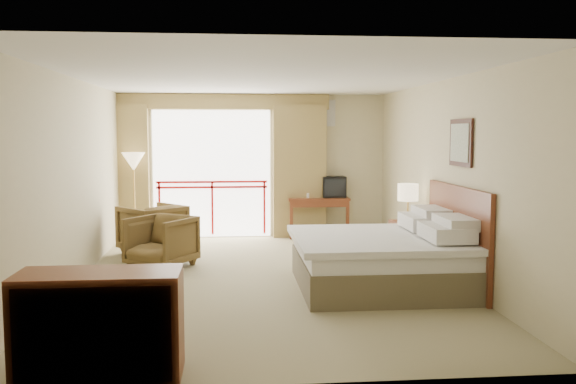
{
  "coord_description": "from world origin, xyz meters",
  "views": [
    {
      "loc": [
        -0.42,
        -8.1,
        1.97
      ],
      "look_at": [
        0.36,
        0.4,
        1.14
      ],
      "focal_mm": 38.0,
      "sensor_mm": 36.0,
      "label": 1
    }
  ],
  "objects": [
    {
      "name": "wall_back",
      "position": [
        0.0,
        3.5,
        1.35
      ],
      "size": [
        5.0,
        0.0,
        5.0
      ],
      "primitive_type": "plane",
      "rotation": [
        1.57,
        0.0,
        0.0
      ],
      "color": "beige",
      "rests_on": "ground"
    },
    {
      "name": "valance",
      "position": [
        -0.8,
        3.38,
        2.55
      ],
      "size": [
        4.4,
        0.22,
        0.28
      ],
      "primitive_type": "cube",
      "color": "olive",
      "rests_on": "wall_back"
    },
    {
      "name": "wall_front",
      "position": [
        0.0,
        -3.5,
        1.35
      ],
      "size": [
        5.0,
        0.0,
        5.0
      ],
      "primitive_type": "plane",
      "rotation": [
        -1.57,
        0.0,
        0.0
      ],
      "color": "beige",
      "rests_on": "ground"
    },
    {
      "name": "tv",
      "position": [
        1.5,
        3.29,
        0.95
      ],
      "size": [
        0.44,
        0.35,
        0.4
      ],
      "rotation": [
        0.0,
        0.0,
        0.17
      ],
      "color": "black",
      "rests_on": "desk"
    },
    {
      "name": "desk",
      "position": [
        1.2,
        3.34,
        0.59
      ],
      "size": [
        1.16,
        0.56,
        0.76
      ],
      "rotation": [
        0.0,
        0.0,
        -0.06
      ],
      "color": "#5A2717",
      "rests_on": "floor"
    },
    {
      "name": "headboard",
      "position": [
        2.46,
        -0.6,
        0.65
      ],
      "size": [
        0.06,
        2.1,
        1.3
      ],
      "primitive_type": "cube",
      "color": "#5A2717",
      "rests_on": "wall_right"
    },
    {
      "name": "wall_right",
      "position": [
        2.5,
        0.0,
        1.35
      ],
      "size": [
        0.0,
        7.0,
        7.0
      ],
      "primitive_type": "plane",
      "rotation": [
        1.57,
        0.0,
        -1.57
      ],
      "color": "beige",
      "rests_on": "ground"
    },
    {
      "name": "framed_art",
      "position": [
        2.47,
        -0.6,
        1.85
      ],
      "size": [
        0.04,
        0.72,
        0.6
      ],
      "color": "black",
      "rests_on": "wall_right"
    },
    {
      "name": "coffee_maker",
      "position": [
        0.85,
        3.29,
        0.87
      ],
      "size": [
        0.12,
        0.12,
        0.25
      ],
      "primitive_type": "cylinder",
      "rotation": [
        0.0,
        0.0,
        -0.08
      ],
      "color": "black",
      "rests_on": "desk"
    },
    {
      "name": "wall_left",
      "position": [
        -2.5,
        0.0,
        1.35
      ],
      "size": [
        0.0,
        7.0,
        7.0
      ],
      "primitive_type": "plane",
      "rotation": [
        1.57,
        0.0,
        1.57
      ],
      "color": "beige",
      "rests_on": "ground"
    },
    {
      "name": "book",
      "position": [
        -1.87,
        1.37,
        0.5
      ],
      "size": [
        0.28,
        0.29,
        0.02
      ],
      "primitive_type": "imported",
      "rotation": [
        0.0,
        0.0,
        0.69
      ],
      "color": "white",
      "rests_on": "side_table"
    },
    {
      "name": "balcony_railing",
      "position": [
        -0.8,
        3.46,
        0.81
      ],
      "size": [
        2.09,
        0.03,
        1.02
      ],
      "color": "#AE0F0E",
      "rests_on": "wall_back"
    },
    {
      "name": "side_table",
      "position": [
        -1.87,
        1.37,
        0.34
      ],
      "size": [
        0.45,
        0.45,
        0.5
      ],
      "rotation": [
        0.0,
        0.0,
        -0.0
      ],
      "color": "black",
      "rests_on": "floor"
    },
    {
      "name": "ceiling",
      "position": [
        0.0,
        0.0,
        2.7
      ],
      "size": [
        7.0,
        7.0,
        0.0
      ],
      "primitive_type": "plane",
      "rotation": [
        3.14,
        0.0,
        0.0
      ],
      "color": "white",
      "rests_on": "wall_back"
    },
    {
      "name": "floor",
      "position": [
        0.0,
        0.0,
        0.0
      ],
      "size": [
        7.0,
        7.0,
        0.0
      ],
      "primitive_type": "plane",
      "color": "#948B63",
      "rests_on": "ground"
    },
    {
      "name": "armchair_far",
      "position": [
        -1.73,
        1.93,
        0.0
      ],
      "size": [
        1.24,
        1.25,
        0.81
      ],
      "primitive_type": "imported",
      "rotation": [
        0.0,
        0.0,
        -2.43
      ],
      "color": "#4E3A1C",
      "rests_on": "floor"
    },
    {
      "name": "bed",
      "position": [
        1.5,
        -0.6,
        0.38
      ],
      "size": [
        2.13,
        2.06,
        0.97
      ],
      "color": "brown",
      "rests_on": "floor"
    },
    {
      "name": "dresser",
      "position": [
        -1.49,
        -3.21,
        0.43
      ],
      "size": [
        1.3,
        0.55,
        0.87
      ],
      "rotation": [
        0.0,
        0.0,
        -0.01
      ],
      "color": "#5A2717",
      "rests_on": "floor"
    },
    {
      "name": "phone",
      "position": [
        2.18,
        0.64,
        0.68
      ],
      "size": [
        0.18,
        0.14,
        0.08
      ],
      "primitive_type": "cube",
      "rotation": [
        0.0,
        0.0,
        0.0
      ],
      "color": "black",
      "rests_on": "nightstand"
    },
    {
      "name": "nightstand",
      "position": [
        2.23,
        0.79,
        0.32
      ],
      "size": [
        0.49,
        0.57,
        0.64
      ],
      "primitive_type": "cube",
      "rotation": [
        0.0,
        0.0,
        0.08
      ],
      "color": "#5A2717",
      "rests_on": "floor"
    },
    {
      "name": "floor_lamp",
      "position": [
        -2.19,
        3.06,
        1.4
      ],
      "size": [
        0.41,
        0.41,
        1.62
      ],
      "rotation": [
        0.0,
        0.0,
        -0.27
      ],
      "color": "tan",
      "rests_on": "floor"
    },
    {
      "name": "table_lamp",
      "position": [
        2.23,
        0.84,
        1.07
      ],
      "size": [
        0.31,
        0.31,
        0.55
      ],
      "rotation": [
        0.0,
        0.0,
        -0.07
      ],
      "color": "tan",
      "rests_on": "nightstand"
    },
    {
      "name": "armchair_near",
      "position": [
        -1.47,
        0.88,
        0.0
      ],
      "size": [
        1.14,
        1.15,
        0.76
      ],
      "primitive_type": "imported",
      "rotation": [
        0.0,
        0.0,
        -0.58
      ],
      "color": "#4E3A1C",
      "rests_on": "floor"
    },
    {
      "name": "curtain_right",
      "position": [
        0.85,
        3.35,
        1.25
      ],
      "size": [
        1.0,
        0.26,
        2.5
      ],
      "primitive_type": "cube",
      "color": "olive",
      "rests_on": "wall_back"
    },
    {
      "name": "hvac_vent",
      "position": [
        1.3,
        3.47,
        2.35
      ],
      "size": [
        0.5,
        0.04,
        0.5
      ],
      "primitive_type": "cube",
      "color": "silver",
      "rests_on": "wall_back"
    },
    {
      "name": "balcony_door",
      "position": [
        -0.8,
        3.48,
        1.2
      ],
      "size": [
        2.4,
        0.0,
        2.4
      ],
      "primitive_type": "plane",
      "rotation": [
        1.57,
        0.0,
        0.0
      ],
      "color": "white",
      "rests_on": "wall_back"
    },
    {
      "name": "wastebasket",
      "position": [
        1.04,
        2.8,
        0.14
      ],
      "size": [
        0.28,
        0.28,
        0.28
      ],
      "primitive_type": "cylinder",
      "rotation": [
        0.0,
        0.0,
        -0.3
      ],
      "color": "black",
      "rests_on": "floor"
    },
    {
      "name": "cup",
      "position": [
        1.0,
        3.24,
        0.8
      ],
      "size": [
        0.07,
        0.07,
        0.09
      ],
      "primitive_type": "cylinder",
      "rotation": [
        0.0,
        0.0,
        -0.14
      ],
      "color": "white",
      "rests_on": "desk"
    },
    {
      "name": "curtain_left",
      "position": [
        -2.45,
        3.35,
        1.25
      ],
      "size": [
        1.0,
        0.26,
        2.5
      ],
      "primitive_type": "cube",
      "color": "olive",
      "rests_on": "wall_back"
    }
  ]
}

